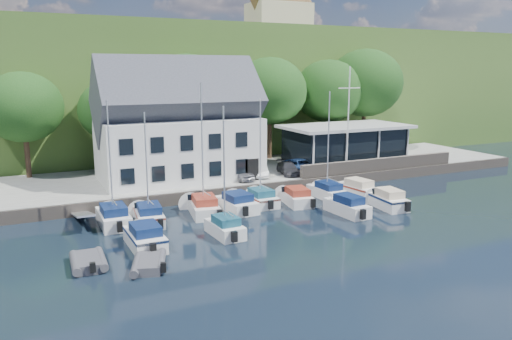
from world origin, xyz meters
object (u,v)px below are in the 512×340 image
object	(u,v)px
car_white	(260,170)
boat_r1_3	(237,202)
flagpole	(348,120)
boat_r1_5	(296,195)
car_blue	(301,166)
boat_r2_3	(347,204)
car_silver	(240,173)
boat_r1_6	(328,148)
boat_r2_4	(387,198)
boat_r1_0	(110,161)
boat_r2_0	(145,235)
boat_r1_2	(202,156)
car_dgrey	(288,168)
dinghy_0	(88,260)
dinghy_1	(149,262)
club_pavilion	(345,144)
boat_r1_4	(260,153)
boat_r1_1	(146,164)
harbor_building	(178,131)
boat_r2_1	(224,173)
boat_r1_7	(357,187)

from	to	relation	value
car_white	boat_r1_3	distance (m)	8.47
flagpole	boat_r1_5	bearing A→B (deg)	-149.63
car_blue	boat_r2_3	bearing A→B (deg)	-107.02
car_silver	boat_r1_6	size ratio (longest dim) A/B	0.43
boat_r1_3	boat_r2_4	bearing A→B (deg)	-25.93
boat_r1_0	boat_r2_0	bearing A→B (deg)	-79.43
boat_r1_0	boat_r2_0	size ratio (longest dim) A/B	1.60
flagpole	boat_r1_2	bearing A→B (deg)	-164.47
car_dgrey	boat_r1_5	world-z (taller)	car_dgrey
boat_r2_4	boat_r2_0	bearing A→B (deg)	-172.15
car_dgrey	dinghy_0	bearing A→B (deg)	-133.95
flagpole	boat_r1_0	distance (m)	23.53
car_silver	dinghy_1	distance (m)	18.85
club_pavilion	car_blue	xyz separation A→B (m)	(-6.71, -2.32, -1.35)
boat_r1_3	dinghy_0	size ratio (longest dim) A/B	1.74
boat_r1_0	boat_r1_4	xyz separation A→B (m)	(11.69, 0.32, -0.34)
boat_r1_0	boat_r1_4	distance (m)	11.70
boat_r1_0	dinghy_0	xyz separation A→B (m)	(-2.61, -7.14, -4.24)
boat_r1_3	boat_r1_4	xyz separation A→B (m)	(2.40, 0.74, 3.52)
boat_r1_1	boat_r2_3	world-z (taller)	boat_r1_1
boat_r1_1	harbor_building	bearing A→B (deg)	67.27
club_pavilion	boat_r1_2	size ratio (longest dim) A/B	1.47
car_silver	boat_r1_2	size ratio (longest dim) A/B	0.41
boat_r1_6	boat_r2_4	distance (m)	6.45
boat_r1_0	dinghy_1	distance (m)	9.79
car_dgrey	boat_r1_2	distance (m)	12.69
boat_r1_3	boat_r2_1	size ratio (longest dim) A/B	0.66
dinghy_1	boat_r1_2	bearing A→B (deg)	72.22
boat_r2_1	dinghy_0	size ratio (longest dim) A/B	2.64
club_pavilion	boat_r1_6	bearing A→B (deg)	-132.61
harbor_building	car_blue	bearing A→B (deg)	-14.01
car_dgrey	flagpole	xyz separation A→B (m)	(5.64, -1.55, 4.50)
car_blue	boat_r2_3	size ratio (longest dim) A/B	0.72
car_dgrey	boat_r2_4	distance (m)	11.16
boat_r1_7	boat_r2_1	bearing A→B (deg)	-168.16
car_white	car_silver	bearing A→B (deg)	-151.42
boat_r2_1	flagpole	bearing A→B (deg)	27.48
boat_r1_1	dinghy_0	world-z (taller)	boat_r1_1
flagpole	dinghy_1	bearing A→B (deg)	-149.67
car_silver	boat_r1_0	distance (m)	13.91
boat_r2_0	harbor_building	bearing A→B (deg)	64.35
flagpole	boat_r2_3	xyz separation A→B (m)	(-6.52, -9.25, -5.30)
car_blue	boat_r1_2	bearing A→B (deg)	-158.26
boat_r2_0	dinghy_1	world-z (taller)	boat_r2_0
boat_r1_7	harbor_building	bearing A→B (deg)	137.29
car_blue	boat_r2_1	world-z (taller)	boat_r2_1
club_pavilion	boat_r1_7	world-z (taller)	club_pavilion
boat_r1_2	boat_r2_4	xyz separation A→B (m)	(13.85, -4.58, -3.70)
boat_r1_1	boat_r2_1	bearing A→B (deg)	-46.44
boat_r1_5	car_blue	bearing A→B (deg)	65.88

